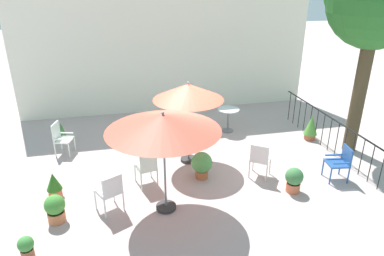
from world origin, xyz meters
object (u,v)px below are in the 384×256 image
Objects in this scene: potted_plant_1 at (202,164)px; patio_umbrella_0 at (163,123)px; patio_chair_4 at (260,158)px; patio_umbrella_1 at (188,93)px; shade_tree at (378,1)px; potted_plant_7 at (55,208)px; potted_plant_5 at (157,142)px; potted_plant_0 at (294,179)px; cafe_table_0 at (228,116)px; patio_chair_2 at (147,165)px; patio_chair_0 at (110,190)px; potted_plant_6 at (311,127)px; patio_chair_3 at (341,161)px; potted_plant_4 at (26,247)px; potted_plant_2 at (62,133)px; patio_chair_1 at (61,137)px.

patio_umbrella_0 is at bearing -134.79° from potted_plant_1.
patio_umbrella_1 is at bearing 141.12° from patio_chair_4.
patio_umbrella_0 is (-5.73, -1.70, -2.11)m from shade_tree.
potted_plant_5 is at bearing 47.69° from potted_plant_7.
potted_plant_1 reaches higher than potted_plant_0.
cafe_table_0 is 3.99m from patio_chair_2.
patio_umbrella_1 is at bearing 41.93° from patio_chair_0.
potted_plant_1 is (1.08, 1.08, -1.63)m from patio_umbrella_0.
patio_umbrella_1 is 3.66× the size of potted_plant_7.
patio_umbrella_0 is 1.03× the size of patio_umbrella_1.
patio_chair_4 is at bearing -38.88° from patio_umbrella_1.
patio_umbrella_0 reaches higher than patio_chair_2.
cafe_table_0 is 0.79× the size of patio_chair_2.
potted_plant_0 is 1.00× the size of potted_plant_7.
potted_plant_5 is 0.71× the size of potted_plant_6.
patio_chair_3 is at bearing -133.06° from shade_tree.
potted_plant_5 is (2.83, 3.70, 0.04)m from potted_plant_4.
potted_plant_2 is (-2.58, 4.10, -1.73)m from patio_umbrella_0.
patio_umbrella_1 is at bearing 39.53° from potted_plant_4.
potted_plant_7 is at bearing -160.78° from potted_plant_6.
cafe_table_0 is (1.69, 1.71, -1.43)m from patio_umbrella_1.
patio_chair_4 is 1.34× the size of potted_plant_1.
patio_umbrella_1 is 3.93m from patio_chair_1.
potted_plant_1 is at bearing 45.21° from patio_umbrella_0.
potted_plant_7 is (-6.67, -0.20, -0.19)m from patio_chair_3.
patio_umbrella_1 is at bearing 31.44° from potted_plant_7.
cafe_table_0 is 1.10× the size of potted_plant_1.
shade_tree is 5.83× the size of patio_chair_0.
shade_tree is at bearing -48.30° from potted_plant_6.
patio_umbrella_1 is 4.14m from patio_chair_3.
shade_tree reaches higher than potted_plant_4.
patio_chair_3 reaches higher than potted_plant_2.
potted_plant_4 is (-5.68, -0.94, -0.08)m from potted_plant_0.
patio_chair_0 reaches higher than potted_plant_4.
shade_tree is 6.87× the size of potted_plant_6.
potted_plant_5 is (0.47, 1.73, -0.25)m from patio_chair_2.
potted_plant_7 is (0.38, 1.00, 0.07)m from potted_plant_4.
potted_plant_6 is (6.10, 2.43, -0.13)m from patio_chair_0.
potted_plant_6 is (2.45, 1.79, -0.14)m from patio_chair_4.
patio_chair_0 is (-3.79, -3.60, 0.01)m from cafe_table_0.
patio_umbrella_1 is 2.93× the size of cafe_table_0.
potted_plant_4 is at bearing -162.56° from shade_tree.
potted_plant_5 is (1.33, 2.61, -0.24)m from patio_chair_0.
potted_plant_1 is (3.57, -2.19, -0.13)m from patio_chair_1.
patio_chair_3 is (4.68, -0.76, -0.03)m from patio_chair_2.
patio_chair_1 is at bearing -174.67° from cafe_table_0.
potted_plant_4 is at bearing -90.82° from potted_plant_2.
patio_chair_4 is at bearing 124.58° from potted_plant_0.
potted_plant_1 is (-1.95, 1.08, 0.06)m from potted_plant_0.
shade_tree is at bearing -33.49° from cafe_table_0.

